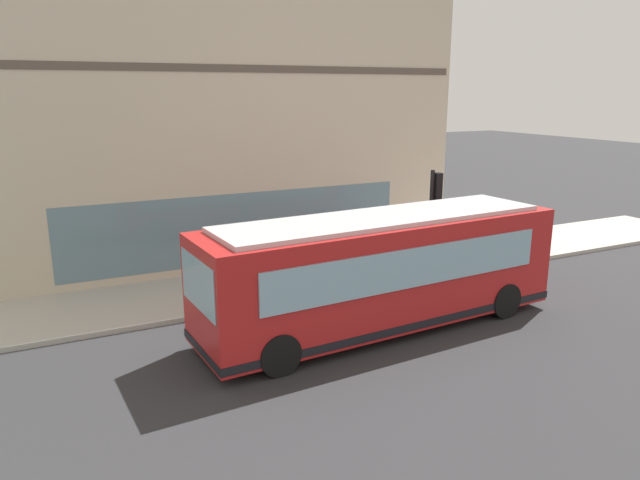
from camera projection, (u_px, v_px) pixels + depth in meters
ground at (323, 337)px, 15.19m from camera, size 120.00×120.00×0.00m
sidewalk_curb at (262, 285)px, 19.03m from camera, size 3.70×40.00×0.15m
building_corner at (198, 89)px, 23.31m from camera, size 9.72×17.24×12.52m
city_bus_nearside at (382, 272)px, 15.49m from camera, size 3.12×10.17×3.07m
traffic_light_near_corner at (435, 201)px, 19.60m from camera, size 0.32×0.49×3.51m
fire_hydrant at (225, 276)px, 18.54m from camera, size 0.35×0.35×0.74m
pedestrian_near_building_entrance at (296, 253)px, 18.64m from camera, size 0.32×0.32×1.77m
pedestrian_by_light_pole at (452, 233)px, 21.59m from camera, size 0.32×0.32×1.66m
newspaper_vending_box at (398, 262)px, 19.75m from camera, size 0.44×0.42×0.90m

